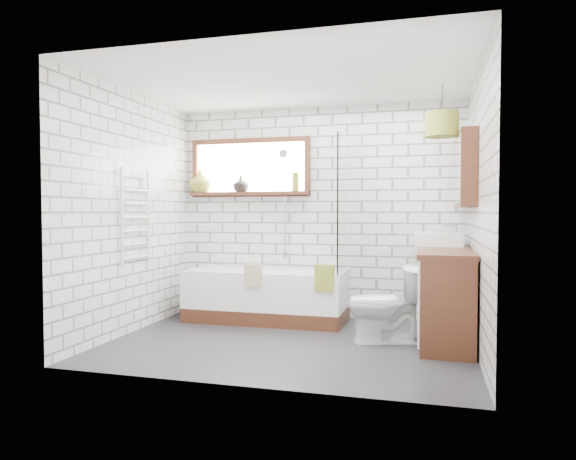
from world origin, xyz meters
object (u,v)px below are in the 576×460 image
(basin, at_px, (438,239))
(pendant, at_px, (442,125))
(bathtub, at_px, (267,295))
(toilet, at_px, (386,304))
(vanity, at_px, (445,294))

(basin, distance_m, pendant, 1.24)
(bathtub, height_order, toilet, toilet)
(vanity, xyz_separation_m, pendant, (-0.05, -0.04, 1.65))
(bathtub, distance_m, pendant, 2.67)
(bathtub, relative_size, toilet, 2.45)
(vanity, bearing_deg, pendant, -142.57)
(basin, height_order, pendant, pendant)
(basin, relative_size, toilet, 0.67)
(basin, bearing_deg, bathtub, -177.92)
(toilet, bearing_deg, vanity, 102.09)
(vanity, distance_m, toilet, 0.63)
(vanity, xyz_separation_m, toilet, (-0.55, -0.29, -0.08))
(vanity, distance_m, basin, 0.70)
(vanity, relative_size, basin, 3.13)
(bathtub, height_order, vanity, vanity)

